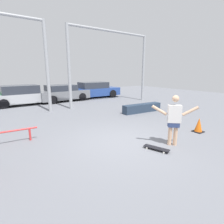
{
  "coord_description": "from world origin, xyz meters",
  "views": [
    {
      "loc": [
        -3.54,
        -4.4,
        2.36
      ],
      "look_at": [
        0.47,
        1.34,
        0.74
      ],
      "focal_mm": 28.0,
      "sensor_mm": 36.0,
      "label": 1
    }
  ],
  "objects_px": {
    "parked_car_blue": "(95,90)",
    "parked_car_grey": "(63,93)",
    "skateboarder": "(174,118)",
    "grind_box": "(142,108)",
    "parked_car_silver": "(22,95)",
    "traffic_cone": "(199,125)",
    "skateboard": "(156,148)"
  },
  "relations": [
    {
      "from": "parked_car_silver",
      "to": "parked_car_grey",
      "type": "relative_size",
      "value": 1.06
    },
    {
      "from": "parked_car_silver",
      "to": "parked_car_blue",
      "type": "xyz_separation_m",
      "value": [
        6.14,
        0.18,
        0.02
      ]
    },
    {
      "from": "grind_box",
      "to": "parked_car_silver",
      "type": "height_order",
      "value": "parked_car_silver"
    },
    {
      "from": "grind_box",
      "to": "parked_car_grey",
      "type": "height_order",
      "value": "parked_car_grey"
    },
    {
      "from": "parked_car_grey",
      "to": "traffic_cone",
      "type": "height_order",
      "value": "parked_car_grey"
    },
    {
      "from": "parked_car_grey",
      "to": "traffic_cone",
      "type": "distance_m",
      "value": 10.79
    },
    {
      "from": "grind_box",
      "to": "parked_car_blue",
      "type": "bearing_deg",
      "value": 84.22
    },
    {
      "from": "grind_box",
      "to": "parked_car_grey",
      "type": "xyz_separation_m",
      "value": [
        -2.42,
        6.77,
        0.4
      ]
    },
    {
      "from": "parked_car_grey",
      "to": "parked_car_blue",
      "type": "xyz_separation_m",
      "value": [
        3.13,
        0.21,
        0.05
      ]
    },
    {
      "from": "parked_car_silver",
      "to": "traffic_cone",
      "type": "distance_m",
      "value": 11.69
    },
    {
      "from": "parked_car_silver",
      "to": "grind_box",
      "type": "bearing_deg",
      "value": -53.45
    },
    {
      "from": "parked_car_silver",
      "to": "traffic_cone",
      "type": "height_order",
      "value": "parked_car_silver"
    },
    {
      "from": "parked_car_silver",
      "to": "parked_car_blue",
      "type": "bearing_deg",
      "value": -0.38
    },
    {
      "from": "grind_box",
      "to": "parked_car_blue",
      "type": "height_order",
      "value": "parked_car_blue"
    },
    {
      "from": "skateboard",
      "to": "traffic_cone",
      "type": "distance_m",
      "value": 2.69
    },
    {
      "from": "parked_car_grey",
      "to": "traffic_cone",
      "type": "bearing_deg",
      "value": -85.27
    },
    {
      "from": "parked_car_grey",
      "to": "grind_box",
      "type": "bearing_deg",
      "value": -75.0
    },
    {
      "from": "parked_car_blue",
      "to": "grind_box",
      "type": "bearing_deg",
      "value": -94.2
    },
    {
      "from": "skateboarder",
      "to": "traffic_cone",
      "type": "xyz_separation_m",
      "value": [
        1.95,
        0.2,
        -0.63
      ]
    },
    {
      "from": "skateboarder",
      "to": "traffic_cone",
      "type": "distance_m",
      "value": 2.06
    },
    {
      "from": "skateboarder",
      "to": "traffic_cone",
      "type": "bearing_deg",
      "value": 48.12
    },
    {
      "from": "grind_box",
      "to": "parked_car_blue",
      "type": "xyz_separation_m",
      "value": [
        0.71,
        6.98,
        0.45
      ]
    },
    {
      "from": "parked_car_blue",
      "to": "parked_car_grey",
      "type": "bearing_deg",
      "value": -174.55
    },
    {
      "from": "parked_car_grey",
      "to": "parked_car_silver",
      "type": "bearing_deg",
      "value": 174.69
    },
    {
      "from": "skateboarder",
      "to": "grind_box",
      "type": "bearing_deg",
      "value": 99.54
    },
    {
      "from": "skateboarder",
      "to": "parked_car_blue",
      "type": "bearing_deg",
      "value": 115.48
    },
    {
      "from": "grind_box",
      "to": "parked_car_silver",
      "type": "bearing_deg",
      "value": 128.59
    },
    {
      "from": "parked_car_silver",
      "to": "skateboard",
      "type": "bearing_deg",
      "value": -81.11
    },
    {
      "from": "skateboard",
      "to": "traffic_cone",
      "type": "xyz_separation_m",
      "value": [
        2.68,
        0.18,
        0.22
      ]
    },
    {
      "from": "parked_car_blue",
      "to": "traffic_cone",
      "type": "height_order",
      "value": "parked_car_blue"
    },
    {
      "from": "skateboard",
      "to": "parked_car_silver",
      "type": "distance_m",
      "value": 11.06
    },
    {
      "from": "skateboard",
      "to": "parked_car_grey",
      "type": "height_order",
      "value": "parked_car_grey"
    }
  ]
}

